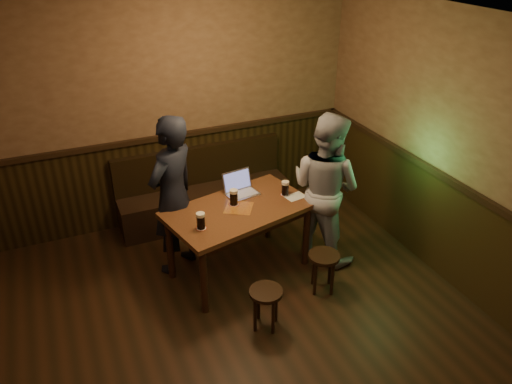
{
  "coord_description": "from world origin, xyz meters",
  "views": [
    {
      "loc": [
        -1.18,
        -2.72,
        3.47
      ],
      "look_at": [
        0.61,
        1.41,
        1.02
      ],
      "focal_mm": 35.0,
      "sensor_mm": 36.0,
      "label": 1
    }
  ],
  "objects_px": {
    "stool_right": "(324,262)",
    "person_grey": "(325,188)",
    "pub_table": "(239,216)",
    "laptop": "(240,188)",
    "pint_left": "(201,221)",
    "bench": "(204,197)",
    "pint_mid": "(234,197)",
    "stool_left": "(266,298)",
    "pint_right": "(285,188)",
    "person_suit": "(173,196)"
  },
  "relations": [
    {
      "from": "stool_right",
      "to": "pint_left",
      "type": "distance_m",
      "value": 1.36
    },
    {
      "from": "pint_mid",
      "to": "laptop",
      "type": "relative_size",
      "value": 0.47
    },
    {
      "from": "pint_mid",
      "to": "person_grey",
      "type": "relative_size",
      "value": 0.1
    },
    {
      "from": "pint_right",
      "to": "stool_right",
      "type": "bearing_deg",
      "value": -81.82
    },
    {
      "from": "bench",
      "to": "person_grey",
      "type": "height_order",
      "value": "person_grey"
    },
    {
      "from": "pint_mid",
      "to": "stool_right",
      "type": "bearing_deg",
      "value": -46.88
    },
    {
      "from": "stool_left",
      "to": "person_suit",
      "type": "xyz_separation_m",
      "value": [
        -0.5,
        1.28,
        0.56
      ]
    },
    {
      "from": "pint_left",
      "to": "laptop",
      "type": "relative_size",
      "value": 0.46
    },
    {
      "from": "bench",
      "to": "person_grey",
      "type": "relative_size",
      "value": 1.26
    },
    {
      "from": "pub_table",
      "to": "person_grey",
      "type": "height_order",
      "value": "person_grey"
    },
    {
      "from": "laptop",
      "to": "person_suit",
      "type": "height_order",
      "value": "person_suit"
    },
    {
      "from": "pint_right",
      "to": "person_suit",
      "type": "bearing_deg",
      "value": 165.94
    },
    {
      "from": "person_grey",
      "to": "bench",
      "type": "bearing_deg",
      "value": 12.66
    },
    {
      "from": "pint_left",
      "to": "pint_right",
      "type": "distance_m",
      "value": 1.1
    },
    {
      "from": "stool_right",
      "to": "pint_left",
      "type": "bearing_deg",
      "value": 159.37
    },
    {
      "from": "pub_table",
      "to": "person_grey",
      "type": "bearing_deg",
      "value": -17.46
    },
    {
      "from": "stool_right",
      "to": "pint_right",
      "type": "relative_size",
      "value": 2.68
    },
    {
      "from": "stool_left",
      "to": "pint_right",
      "type": "bearing_deg",
      "value": 55.47
    },
    {
      "from": "pub_table",
      "to": "stool_left",
      "type": "bearing_deg",
      "value": -109.74
    },
    {
      "from": "bench",
      "to": "person_grey",
      "type": "bearing_deg",
      "value": -52.62
    },
    {
      "from": "pub_table",
      "to": "pint_left",
      "type": "bearing_deg",
      "value": -168.8
    },
    {
      "from": "pint_left",
      "to": "pint_mid",
      "type": "distance_m",
      "value": 0.56
    },
    {
      "from": "stool_right",
      "to": "person_suit",
      "type": "distance_m",
      "value": 1.73
    },
    {
      "from": "stool_right",
      "to": "pint_left",
      "type": "relative_size",
      "value": 2.55
    },
    {
      "from": "person_grey",
      "to": "pint_mid",
      "type": "bearing_deg",
      "value": 56.59
    },
    {
      "from": "pub_table",
      "to": "stool_right",
      "type": "height_order",
      "value": "pub_table"
    },
    {
      "from": "bench",
      "to": "pub_table",
      "type": "distance_m",
      "value": 1.3
    },
    {
      "from": "pint_right",
      "to": "laptop",
      "type": "distance_m",
      "value": 0.5
    },
    {
      "from": "stool_left",
      "to": "pub_table",
      "type": "bearing_deg",
      "value": 83.64
    },
    {
      "from": "stool_left",
      "to": "stool_right",
      "type": "relative_size",
      "value": 0.97
    },
    {
      "from": "person_suit",
      "to": "pint_right",
      "type": "bearing_deg",
      "value": 130.79
    },
    {
      "from": "person_suit",
      "to": "person_grey",
      "type": "xyz_separation_m",
      "value": [
        1.61,
        -0.43,
        -0.03
      ]
    },
    {
      "from": "stool_right",
      "to": "person_grey",
      "type": "bearing_deg",
      "value": 61.07
    },
    {
      "from": "person_grey",
      "to": "stool_left",
      "type": "bearing_deg",
      "value": 102.86
    },
    {
      "from": "laptop",
      "to": "bench",
      "type": "bearing_deg",
      "value": 89.23
    },
    {
      "from": "laptop",
      "to": "person_suit",
      "type": "bearing_deg",
      "value": 166.55
    },
    {
      "from": "stool_right",
      "to": "person_suit",
      "type": "relative_size",
      "value": 0.25
    },
    {
      "from": "pub_table",
      "to": "laptop",
      "type": "height_order",
      "value": "laptop"
    },
    {
      "from": "stool_left",
      "to": "stool_right",
      "type": "xyz_separation_m",
      "value": [
        0.78,
        0.26,
        0.01
      ]
    },
    {
      "from": "stool_left",
      "to": "person_suit",
      "type": "relative_size",
      "value": 0.24
    },
    {
      "from": "pub_table",
      "to": "person_suit",
      "type": "bearing_deg",
      "value": 136.27
    },
    {
      "from": "pint_left",
      "to": "stool_right",
      "type": "bearing_deg",
      "value": -20.63
    },
    {
      "from": "pub_table",
      "to": "stool_right",
      "type": "distance_m",
      "value": 1.01
    },
    {
      "from": "bench",
      "to": "pint_left",
      "type": "bearing_deg",
      "value": -108.41
    },
    {
      "from": "pub_table",
      "to": "person_grey",
      "type": "xyz_separation_m",
      "value": [
        1.0,
        -0.07,
        0.17
      ]
    },
    {
      "from": "pint_mid",
      "to": "pint_right",
      "type": "distance_m",
      "value": 0.6
    },
    {
      "from": "pub_table",
      "to": "laptop",
      "type": "relative_size",
      "value": 4.4
    },
    {
      "from": "pint_left",
      "to": "pint_mid",
      "type": "height_order",
      "value": "pint_mid"
    },
    {
      "from": "stool_left",
      "to": "laptop",
      "type": "xyz_separation_m",
      "value": [
        0.24,
        1.22,
        0.53
      ]
    },
    {
      "from": "pub_table",
      "to": "stool_right",
      "type": "xyz_separation_m",
      "value": [
        0.68,
        -0.66,
        -0.35
      ]
    }
  ]
}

